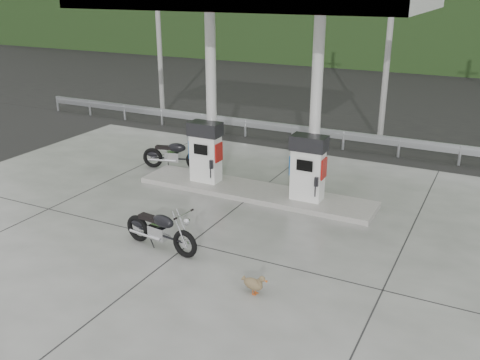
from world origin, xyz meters
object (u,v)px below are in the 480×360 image
at_px(gas_pump_right, 308,168).
at_px(motorcycle_left, 174,155).
at_px(duck, 253,284).
at_px(gas_pump_left, 206,152).
at_px(motorcycle_right, 160,230).

bearing_deg(gas_pump_right, motorcycle_left, 170.12).
bearing_deg(duck, gas_pump_left, 140.43).
height_order(motorcycle_right, duck, motorcycle_right).
relative_size(gas_pump_left, motorcycle_right, 0.92).
relative_size(motorcycle_left, duck, 3.74).
xyz_separation_m(gas_pump_left, motorcycle_left, (-1.70, 0.85, -0.58)).
relative_size(gas_pump_right, motorcycle_right, 0.92).
relative_size(motorcycle_left, motorcycle_right, 1.03).
distance_m(gas_pump_right, motorcycle_left, 5.01).
xyz_separation_m(motorcycle_left, duck, (5.54, -5.60, -0.28)).
bearing_deg(motorcycle_left, gas_pump_left, -41.93).
relative_size(gas_pump_left, gas_pump_right, 1.00).
distance_m(gas_pump_right, duck, 4.86).
xyz_separation_m(gas_pump_left, gas_pump_right, (3.20, 0.00, 0.00)).
height_order(motorcycle_left, motorcycle_right, motorcycle_left).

